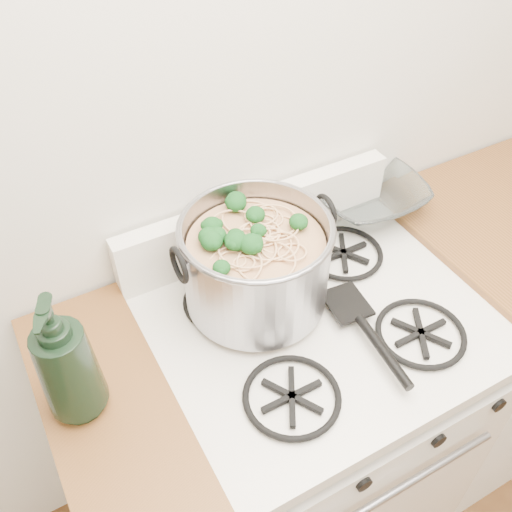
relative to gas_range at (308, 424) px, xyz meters
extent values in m
plane|color=silver|center=(0.00, 0.34, 0.91)|extent=(3.60, 0.00, 3.60)
cube|color=white|center=(0.00, 0.00, -0.03)|extent=(0.76, 0.65, 0.81)
cube|color=white|center=(0.00, 0.00, 0.44)|extent=(0.76, 0.65, 0.04)
cube|color=black|center=(0.00, 0.00, 0.48)|extent=(0.60, 0.56, 0.02)
cylinder|color=black|center=(-0.10, -0.32, 0.34)|extent=(0.04, 0.03, 0.04)
cylinder|color=black|center=(0.10, -0.32, 0.34)|extent=(0.04, 0.03, 0.04)
cylinder|color=black|center=(0.28, -0.32, 0.34)|extent=(0.04, 0.03, 0.04)
cube|color=silver|center=(-0.51, 0.00, 0.00)|extent=(0.25, 0.65, 0.88)
cube|color=#5A3915|center=(-0.51, 0.00, 0.46)|extent=(0.25, 0.65, 0.04)
cylinder|color=#9999A1|center=(-0.11, 0.12, 0.60)|extent=(0.33, 0.33, 0.22)
torus|color=#9999A1|center=(-0.11, 0.12, 0.70)|extent=(0.34, 0.34, 0.01)
torus|color=black|center=(-0.28, 0.12, 0.68)|extent=(0.01, 0.08, 0.08)
torus|color=black|center=(0.07, 0.12, 0.68)|extent=(0.01, 0.08, 0.08)
cylinder|color=#AC7C51|center=(-0.11, 0.12, 0.57)|extent=(0.30, 0.30, 0.17)
sphere|color=#124617|center=(-0.11, 0.12, 0.68)|extent=(0.04, 0.04, 0.04)
sphere|color=#124617|center=(-0.11, 0.12, 0.68)|extent=(0.04, 0.04, 0.04)
sphere|color=#124617|center=(-0.11, 0.12, 0.68)|extent=(0.04, 0.04, 0.04)
sphere|color=#124617|center=(-0.11, 0.12, 0.68)|extent=(0.04, 0.04, 0.04)
sphere|color=#124617|center=(-0.11, 0.12, 0.68)|extent=(0.04, 0.04, 0.04)
sphere|color=#124617|center=(-0.11, 0.12, 0.68)|extent=(0.04, 0.04, 0.04)
sphere|color=#124617|center=(-0.11, 0.12, 0.68)|extent=(0.04, 0.04, 0.04)
sphere|color=#124617|center=(-0.11, 0.12, 0.68)|extent=(0.04, 0.04, 0.04)
sphere|color=#124617|center=(-0.11, 0.12, 0.68)|extent=(0.04, 0.04, 0.04)
sphere|color=#124617|center=(-0.11, 0.12, 0.68)|extent=(0.04, 0.04, 0.04)
sphere|color=#124617|center=(-0.11, 0.12, 0.68)|extent=(0.04, 0.04, 0.04)
sphere|color=#124617|center=(-0.11, 0.12, 0.68)|extent=(0.04, 0.04, 0.04)
sphere|color=#124617|center=(-0.11, 0.12, 0.68)|extent=(0.04, 0.04, 0.04)
imported|color=white|center=(0.33, 0.28, 0.50)|extent=(0.13, 0.13, 0.03)
imported|color=black|center=(-0.55, 0.04, 0.64)|extent=(0.15, 0.16, 0.30)
camera|label=1|loc=(-0.54, -0.67, 1.49)|focal=40.00mm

